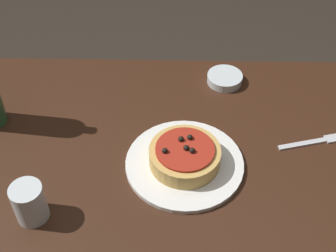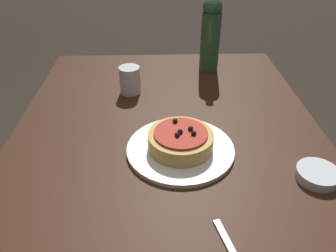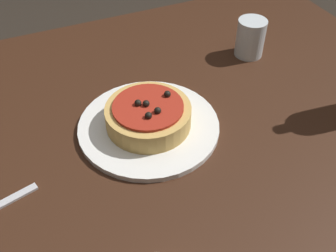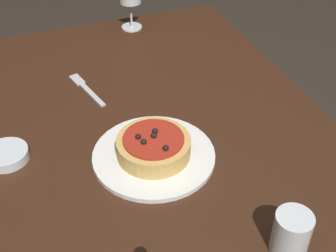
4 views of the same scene
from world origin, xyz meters
name	(u,v)px [view 2 (image 2 of 4)]	position (x,y,z in m)	size (l,w,h in m)	color
dining_table	(169,181)	(0.00, 0.00, 0.67)	(1.41, 0.91, 0.76)	#381E11
dinner_plate	(180,149)	(0.02, -0.03, 0.77)	(0.29, 0.29, 0.01)	white
pizza	(181,140)	(0.02, -0.03, 0.80)	(0.17, 0.17, 0.06)	tan
wine_bottle	(211,34)	(0.54, -0.18, 0.91)	(0.07, 0.07, 0.32)	#2D5633
water_cup	(130,80)	(0.36, 0.12, 0.81)	(0.07, 0.07, 0.09)	silver
side_bowl	(318,174)	(-0.09, -0.35, 0.77)	(0.10, 0.10, 0.02)	silver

